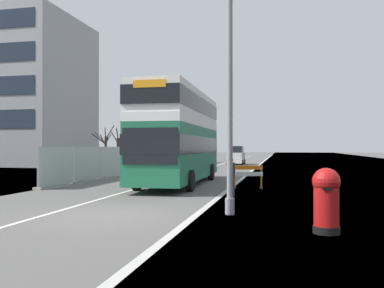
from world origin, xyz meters
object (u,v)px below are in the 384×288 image
car_oncoming_near (189,157)px  pedestrian_at_kerb (231,177)px  lamppost_foreground (230,95)px  double_decker_bus (180,136)px  roadworks_barrier (248,174)px  red_pillar_postbox (326,198)px  car_receding_mid (236,156)px

car_oncoming_near → pedestrian_at_kerb: car_oncoming_near is taller
lamppost_foreground → pedestrian_at_kerb: size_ratio=4.75×
car_oncoming_near → double_decker_bus: bearing=-78.8°
roadworks_barrier → pedestrian_at_kerb: pedestrian_at_kerb is taller
roadworks_barrier → pedestrian_at_kerb: (-0.43, -3.30, 0.11)m
car_oncoming_near → roadworks_barrier: bearing=-69.0°
roadworks_barrier → pedestrian_at_kerb: size_ratio=0.92×
roadworks_barrier → lamppost_foreground: bearing=-89.4°
lamppost_foreground → roadworks_barrier: bearing=90.6°
red_pillar_postbox → roadworks_barrier: (-2.69, 10.01, -0.15)m
lamppost_foreground → red_pillar_postbox: 4.43m
roadworks_barrier → car_oncoming_near: car_oncoming_near is taller
pedestrian_at_kerb → car_oncoming_near: bearing=107.1°
double_decker_bus → lamppost_foreground: (3.96, -9.41, 0.96)m
double_decker_bus → car_receding_mid: (0.24, 26.01, -1.69)m
double_decker_bus → car_oncoming_near: 17.90m
car_oncoming_near → pedestrian_at_kerb: (6.91, -22.43, -0.19)m
car_receding_mid → roadworks_barrier: bearing=-82.5°
lamppost_foreground → red_pillar_postbox: lamppost_foreground is taller
double_decker_bus → pedestrian_at_kerb: size_ratio=6.98×
red_pillar_postbox → car_oncoming_near: bearing=109.0°
red_pillar_postbox → pedestrian_at_kerb: (-3.11, 6.70, -0.04)m
car_receding_mid → pedestrian_at_kerb: bearing=-84.1°
roadworks_barrier → car_receding_mid: car_receding_mid is taller
double_decker_bus → lamppost_foreground: lamppost_foreground is taller
double_decker_bus → pedestrian_at_kerb: (3.45, -4.94, -1.87)m
red_pillar_postbox → car_receding_mid: 38.18m
red_pillar_postbox → lamppost_foreground: bearing=139.3°
lamppost_foreground → car_receding_mid: bearing=96.0°
red_pillar_postbox → car_receding_mid: (-6.33, 37.65, 0.14)m
red_pillar_postbox → car_oncoming_near: size_ratio=0.36×
double_decker_bus → lamppost_foreground: size_ratio=1.47×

